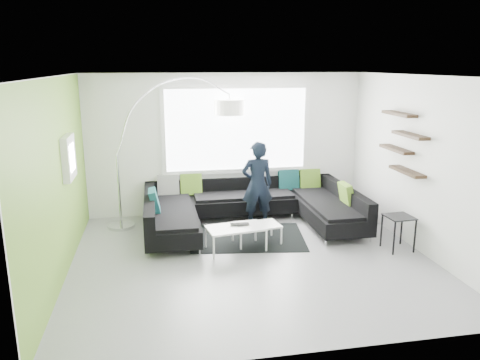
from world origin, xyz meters
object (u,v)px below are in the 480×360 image
person (257,184)px  laptop (240,225)px  sectional_sofa (251,209)px  side_table (398,233)px  coffee_table (247,235)px  arc_lamp (117,155)px

person → laptop: person is taller
sectional_sofa → side_table: 2.60m
side_table → coffee_table: bearing=166.5°
coffee_table → side_table: bearing=-22.4°
side_table → person: person is taller
sectional_sofa → arc_lamp: bearing=168.6°
coffee_table → laptop: laptop is taller
coffee_table → arc_lamp: 2.77m
side_table → arc_lamp: bearing=156.9°
arc_lamp → side_table: bearing=-34.6°
coffee_table → arc_lamp: size_ratio=0.44×
arc_lamp → laptop: (1.99, -1.42, -0.96)m
arc_lamp → laptop: 2.63m
sectional_sofa → person: person is taller
sectional_sofa → side_table: (2.15, -1.45, -0.08)m
coffee_table → arc_lamp: arc_lamp is taller
laptop → side_table: bearing=-8.2°
sectional_sofa → person: bearing=34.9°
arc_lamp → person: (2.51, -0.38, -0.56)m
sectional_sofa → laptop: size_ratio=11.98×
side_table → laptop: 2.58m
arc_lamp → side_table: (4.52, -1.93, -1.08)m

